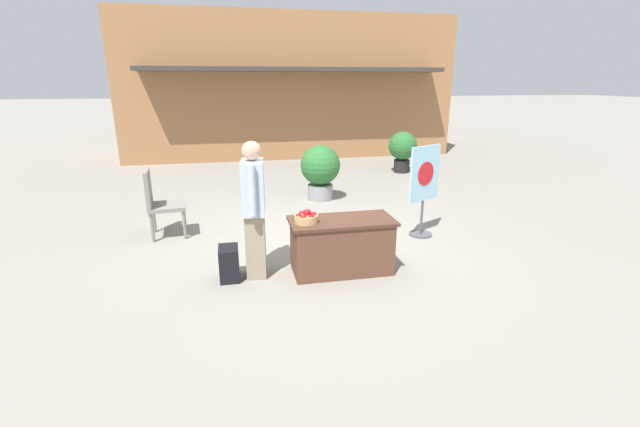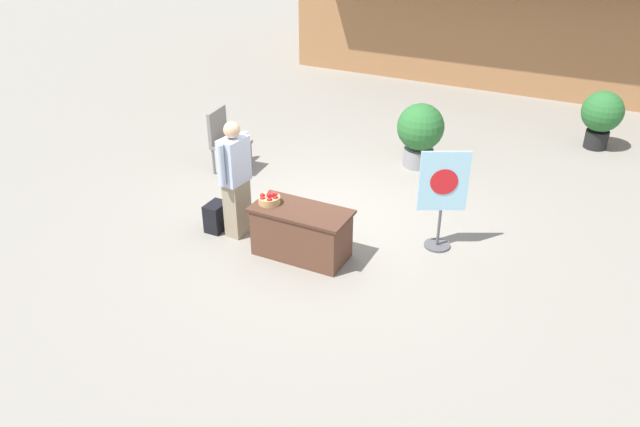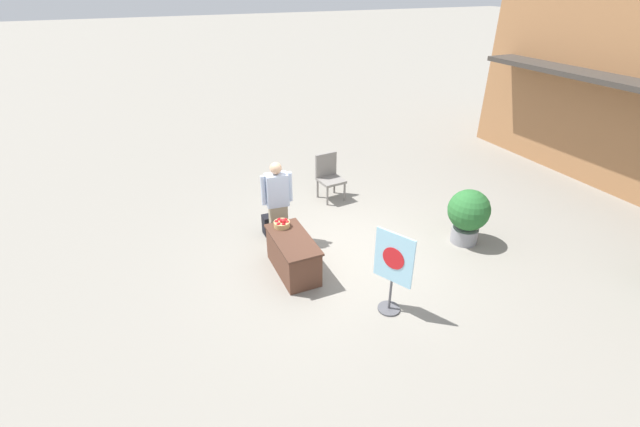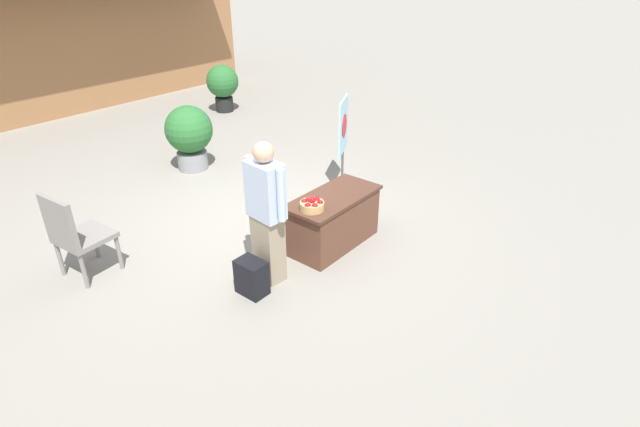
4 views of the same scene
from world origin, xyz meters
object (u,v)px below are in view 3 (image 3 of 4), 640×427
backpack (271,224)px  patio_chair (329,174)px  apple_basket (282,223)px  potted_plant_near_right (468,213)px  poster_board (393,269)px  person_visitor (278,203)px  display_table (293,255)px

backpack → patio_chair: (-1.04, 1.79, 0.39)m
apple_basket → potted_plant_near_right: potted_plant_near_right is taller
poster_board → patio_chair: poster_board is taller
backpack → patio_chair: patio_chair is taller
person_visitor → patio_chair: person_visitor is taller
display_table → backpack: size_ratio=3.15×
display_table → apple_basket: bearing=-176.1°
backpack → patio_chair: 2.11m
person_visitor → poster_board: size_ratio=1.19×
backpack → potted_plant_near_right: bearing=61.4°
display_table → person_visitor: size_ratio=0.78×
apple_basket → patio_chair: size_ratio=0.27×
poster_board → apple_basket: bearing=-89.0°
display_table → apple_basket: (-0.46, -0.03, 0.42)m
patio_chair → potted_plant_near_right: bearing=24.1°
display_table → potted_plant_near_right: bearing=82.5°
person_visitor → patio_chair: size_ratio=1.57×
patio_chair → potted_plant_near_right: potted_plant_near_right is taller
backpack → poster_board: bearing=18.2°
apple_basket → poster_board: poster_board is taller
apple_basket → person_visitor: bearing=167.7°
potted_plant_near_right → poster_board: bearing=-65.4°
person_visitor → display_table: bearing=-0.0°
display_table → patio_chair: (-2.46, 1.84, 0.24)m
backpack → display_table: bearing=-2.0°
person_visitor → potted_plant_near_right: person_visitor is taller
backpack → potted_plant_near_right: size_ratio=0.37×
display_table → poster_board: bearing=33.2°
poster_board → potted_plant_near_right: 2.71m
apple_basket → backpack: (-0.96, 0.08, -0.56)m
poster_board → display_table: bearing=-83.4°
patio_chair → potted_plant_near_right: 3.35m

